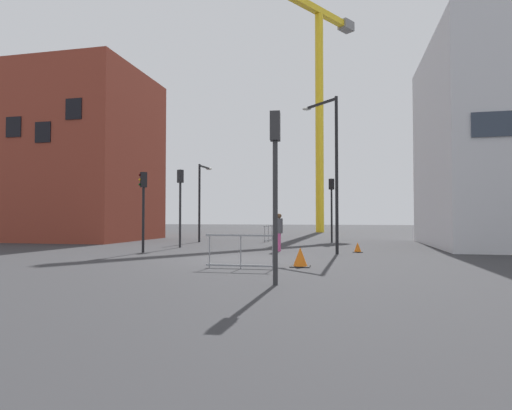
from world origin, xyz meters
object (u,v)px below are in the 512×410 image
object	(u,v)px
construction_crane	(317,83)
traffic_light_far	(143,198)
traffic_light_verge	(332,200)
streetlamp_tall	(332,159)
pedestrian_walking	(279,229)
streetlamp_short	(201,194)
traffic_light_corner	(275,169)
traffic_cone_by_barrier	(300,258)
traffic_light_median	(180,195)
traffic_cone_on_verge	(358,248)

from	to	relation	value
construction_crane	traffic_light_far	size ratio (longest dim) A/B	6.78
construction_crane	traffic_light_verge	bearing A→B (deg)	-83.43
streetlamp_tall	pedestrian_walking	xyz separation A→B (m)	(-2.52, 0.79, -3.17)
streetlamp_tall	streetlamp_short	distance (m)	11.62
streetlamp_short	traffic_light_corner	size ratio (longest dim) A/B	1.24
streetlamp_tall	traffic_cone_by_barrier	world-z (taller)	streetlamp_tall
construction_crane	traffic_light_corner	size ratio (longest dim) A/B	6.04
traffic_light_median	traffic_cone_on_verge	xyz separation A→B (m)	(9.28, -1.18, -2.59)
traffic_light_verge	traffic_cone_on_verge	size ratio (longest dim) A/B	8.92
traffic_light_corner	traffic_light_verge	size ratio (longest dim) A/B	1.01
traffic_light_median	pedestrian_walking	distance (m)	6.04
construction_crane	traffic_light_far	xyz separation A→B (m)	(-6.10, -28.27, -13.90)
traffic_light_verge	streetlamp_tall	bearing A→B (deg)	-87.94
streetlamp_tall	traffic_light_median	size ratio (longest dim) A/B	1.67
traffic_light_far	traffic_cone_on_verge	distance (m)	10.18
construction_crane	traffic_light_far	world-z (taller)	construction_crane
streetlamp_tall	traffic_light_far	world-z (taller)	streetlamp_tall
traffic_light_corner	traffic_light_far	bearing A→B (deg)	133.80
traffic_light_verge	traffic_light_median	size ratio (longest dim) A/B	0.99
traffic_light_median	traffic_cone_on_verge	distance (m)	9.71
construction_crane	pedestrian_walking	xyz separation A→B (m)	(-0.10, -26.16, -15.35)
traffic_light_far	traffic_cone_on_verge	xyz separation A→B (m)	(9.66, 2.28, -2.30)
construction_crane	streetlamp_tall	distance (m)	29.67
traffic_light_corner	pedestrian_walking	distance (m)	10.19
traffic_light_median	pedestrian_walking	bearing A→B (deg)	-13.35
traffic_light_corner	traffic_cone_by_barrier	xyz separation A→B (m)	(0.18, 3.81, -2.49)
construction_crane	traffic_light_corner	bearing A→B (deg)	-87.79
traffic_light_far	traffic_cone_on_verge	size ratio (longest dim) A/B	7.98
construction_crane	traffic_light_verge	distance (m)	22.98
streetlamp_short	traffic_light_median	xyz separation A→B (m)	(0.71, -5.33, -0.39)
construction_crane	streetlamp_tall	xyz separation A→B (m)	(2.42, -26.95, -12.18)
traffic_light_corner	traffic_cone_on_verge	size ratio (longest dim) A/B	8.97
streetlamp_short	traffic_cone_on_verge	distance (m)	12.28
streetlamp_short	traffic_light_far	bearing A→B (deg)	-87.87
streetlamp_short	traffic_light_median	distance (m)	5.39
traffic_light_verge	traffic_light_far	size ratio (longest dim) A/B	1.12
construction_crane	traffic_light_far	bearing A→B (deg)	-102.18
traffic_light_corner	traffic_cone_by_barrier	size ratio (longest dim) A/B	6.52
traffic_cone_on_verge	pedestrian_walking	bearing A→B (deg)	-177.51
traffic_light_corner	traffic_light_median	xyz separation A→B (m)	(-7.12, 11.27, 0.02)
traffic_cone_on_verge	traffic_light_corner	bearing A→B (deg)	-102.09
construction_crane	traffic_light_median	world-z (taller)	construction_crane
streetlamp_tall	construction_crane	bearing A→B (deg)	95.14
streetlamp_tall	traffic_cone_on_verge	bearing A→B (deg)	40.12
traffic_light_corner	traffic_light_far	distance (m)	10.83
pedestrian_walking	streetlamp_short	bearing A→B (deg)	133.54
traffic_light_median	traffic_cone_by_barrier	xyz separation A→B (m)	(7.30, -7.46, -2.51)
streetlamp_tall	streetlamp_short	bearing A→B (deg)	139.90
traffic_cone_by_barrier	traffic_cone_on_verge	bearing A→B (deg)	72.49
construction_crane	pedestrian_walking	world-z (taller)	construction_crane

